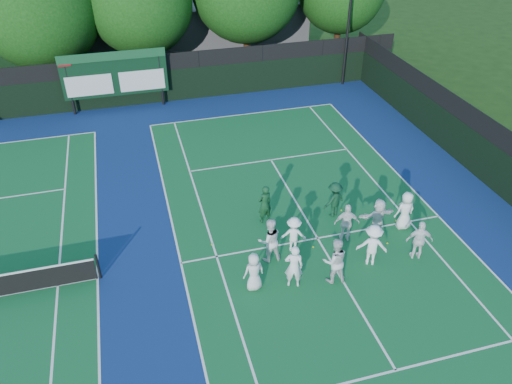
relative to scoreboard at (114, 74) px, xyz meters
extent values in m
plane|color=#17350E|center=(7.01, -15.59, -2.19)|extent=(120.00, 120.00, 0.00)
cube|color=navy|center=(1.01, -14.59, -2.19)|extent=(34.00, 32.00, 0.01)
cube|color=#12582A|center=(7.01, -14.59, -2.18)|extent=(10.97, 23.77, 0.00)
cube|color=white|center=(7.01, -2.70, -2.18)|extent=(10.97, 0.08, 0.00)
cube|color=white|center=(1.53, -14.59, -2.18)|extent=(0.08, 23.77, 0.00)
cube|color=white|center=(12.50, -14.59, -2.18)|extent=(0.08, 23.77, 0.00)
cube|color=white|center=(2.90, -14.59, -2.18)|extent=(0.08, 23.77, 0.00)
cube|color=white|center=(11.13, -14.59, -2.18)|extent=(0.08, 23.77, 0.00)
cube|color=white|center=(7.01, -20.99, -2.18)|extent=(8.23, 0.08, 0.00)
cube|color=white|center=(7.01, -8.19, -2.18)|extent=(8.23, 0.08, 0.00)
cube|color=white|center=(7.01, -14.59, -2.18)|extent=(0.08, 12.80, 0.00)
cube|color=white|center=(-1.50, -14.59, -2.18)|extent=(0.08, 23.77, 0.00)
cube|color=white|center=(-2.87, -14.59, -2.18)|extent=(0.08, 23.77, 0.00)
cube|color=black|center=(1.01, 0.41, -1.19)|extent=(34.00, 0.08, 2.00)
cube|color=black|center=(1.01, 0.41, 0.31)|extent=(34.00, 0.05, 1.00)
cylinder|color=black|center=(-2.59, 0.01, -0.44)|extent=(0.16, 0.16, 3.50)
cylinder|color=black|center=(2.61, 0.01, -0.44)|extent=(0.16, 0.16, 3.50)
cube|color=black|center=(0.01, 0.01, 0.01)|extent=(6.00, 0.15, 2.60)
cube|color=#144726|center=(0.01, -0.09, 1.11)|extent=(6.00, 0.05, 0.50)
cube|color=silver|center=(-1.49, -0.09, -0.49)|extent=(2.60, 0.04, 1.20)
cube|color=silver|center=(1.51, -0.09, -0.49)|extent=(2.60, 0.04, 1.20)
cube|color=maroon|center=(-2.59, -0.09, 1.01)|extent=(0.70, 0.04, 0.50)
cube|color=#515156|center=(5.01, 8.41, -0.19)|extent=(18.00, 6.00, 4.00)
cylinder|color=black|center=(14.51, 0.11, 2.81)|extent=(0.16, 0.16, 10.00)
cylinder|color=black|center=(-1.39, -14.59, -1.64)|extent=(0.10, 0.10, 1.10)
cylinder|color=black|center=(-3.79, 3.91, -0.95)|extent=(0.44, 0.44, 2.49)
sphere|color=#0E3A0D|center=(-3.79, 3.91, 2.99)|extent=(7.18, 7.18, 7.18)
sphere|color=#0E3A0D|center=(-3.19, 4.21, 2.28)|extent=(5.03, 5.03, 5.03)
cylinder|color=black|center=(2.12, 3.91, -0.82)|extent=(0.44, 0.44, 2.73)
sphere|color=#0E3A0D|center=(2.12, 3.91, 3.00)|extent=(6.55, 6.55, 6.55)
sphere|color=#0E3A0D|center=(2.72, 4.21, 2.35)|extent=(4.59, 4.59, 4.59)
cylinder|color=black|center=(8.91, 3.91, -0.66)|extent=(0.44, 0.44, 3.05)
cylinder|color=black|center=(15.58, 3.91, -0.69)|extent=(0.44, 0.44, 3.00)
sphere|color=#B6CA17|center=(6.64, -15.08, -2.16)|extent=(0.07, 0.07, 0.07)
sphere|color=#B6CA17|center=(10.60, -14.41, -2.16)|extent=(0.07, 0.07, 0.07)
sphere|color=#B6CA17|center=(9.54, -15.64, -2.16)|extent=(0.07, 0.07, 0.07)
sphere|color=#B6CA17|center=(2.85, -13.86, -2.16)|extent=(0.07, 0.07, 0.07)
sphere|color=#B6CA17|center=(8.69, -13.12, -2.16)|extent=(0.07, 0.07, 0.07)
sphere|color=#B6CA17|center=(8.44, -14.26, -2.16)|extent=(0.07, 0.07, 0.07)
imported|color=silver|center=(3.84, -16.54, -1.43)|extent=(0.80, 0.57, 1.53)
imported|color=white|center=(5.22, -16.78, -1.30)|extent=(0.75, 0.60, 1.78)
imported|color=silver|center=(6.68, -16.92, -1.27)|extent=(0.96, 0.78, 1.84)
imported|color=white|center=(8.38, -16.44, -1.33)|extent=(1.28, 1.03, 1.73)
imported|color=white|center=(10.21, -16.63, -1.35)|extent=(1.06, 0.68, 1.67)
imported|color=white|center=(4.80, -15.24, -1.27)|extent=(0.91, 0.72, 1.84)
imported|color=white|center=(5.84, -14.96, -1.44)|extent=(1.11, 0.86, 1.51)
imported|color=white|center=(8.04, -14.94, -1.35)|extent=(1.06, 0.65, 1.68)
imported|color=white|center=(9.39, -14.90, -1.37)|extent=(1.54, 0.54, 1.65)
imported|color=white|center=(10.63, -14.83, -1.35)|extent=(0.86, 0.59, 1.69)
imported|color=#103C1E|center=(5.29, -12.93, -1.32)|extent=(0.73, 0.59, 1.74)
imported|color=#0E3620|center=(8.21, -13.30, -1.39)|extent=(1.18, 0.93, 1.61)
camera|label=1|loc=(0.52, -28.82, 10.55)|focal=35.00mm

